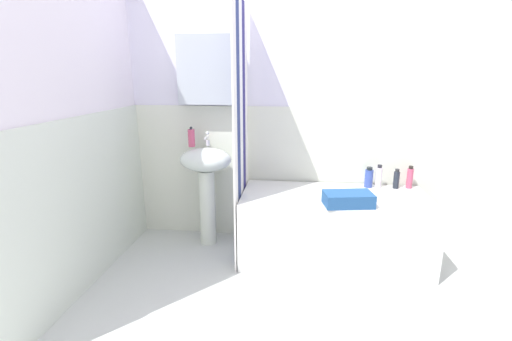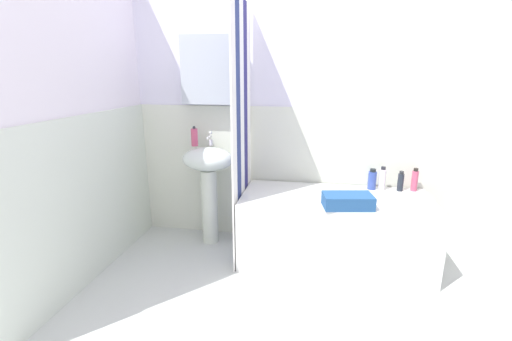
% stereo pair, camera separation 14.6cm
% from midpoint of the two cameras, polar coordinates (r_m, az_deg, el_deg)
% --- Properties ---
extents(ground_plane, '(4.80, 5.60, 0.04)m').
position_cam_midpoint_polar(ground_plane, '(2.32, 9.01, -24.83)').
color(ground_plane, silver).
extents(wall_back_tiled, '(3.60, 0.18, 2.40)m').
position_cam_midpoint_polar(wall_back_tiled, '(3.06, 9.55, 9.03)').
color(wall_back_tiled, white).
rests_on(wall_back_tiled, ground_plane).
extents(wall_left_tiled, '(0.07, 1.81, 2.40)m').
position_cam_midpoint_polar(wall_left_tiled, '(2.65, -26.01, 6.20)').
color(wall_left_tiled, white).
rests_on(wall_left_tiled, ground_plane).
extents(sink, '(0.44, 0.34, 0.87)m').
position_cam_midpoint_polar(sink, '(3.05, -6.35, -0.57)').
color(sink, silver).
rests_on(sink, ground_plane).
extents(faucet, '(0.03, 0.12, 0.12)m').
position_cam_midpoint_polar(faucet, '(3.06, -6.08, 5.14)').
color(faucet, silver).
rests_on(faucet, sink).
extents(soap_dispenser, '(0.06, 0.06, 0.17)m').
position_cam_midpoint_polar(soap_dispenser, '(3.06, -8.59, 5.36)').
color(soap_dispenser, '#CF4E71').
rests_on(soap_dispenser, sink).
extents(bathtub, '(1.46, 0.65, 0.55)m').
position_cam_midpoint_polar(bathtub, '(2.94, 13.91, -9.15)').
color(bathtub, silver).
rests_on(bathtub, ground_plane).
extents(shower_curtain, '(0.01, 0.65, 2.00)m').
position_cam_midpoint_polar(shower_curtain, '(2.76, -0.79, 5.60)').
color(shower_curtain, white).
rests_on(shower_curtain, ground_plane).
extents(body_wash_bottle, '(0.05, 0.05, 0.19)m').
position_cam_midpoint_polar(body_wash_bottle, '(3.16, 25.53, -1.44)').
color(body_wash_bottle, '#CE4E6F').
rests_on(body_wash_bottle, bathtub).
extents(lotion_bottle, '(0.05, 0.05, 0.17)m').
position_cam_midpoint_polar(lotion_bottle, '(3.12, 23.63, -1.68)').
color(lotion_bottle, '#232933').
rests_on(lotion_bottle, bathtub).
extents(shampoo_bottle, '(0.05, 0.05, 0.20)m').
position_cam_midpoint_polar(shampoo_bottle, '(3.09, 21.08, -1.30)').
color(shampoo_bottle, white).
rests_on(shampoo_bottle, bathtub).
extents(conditioner_bottle, '(0.07, 0.07, 0.17)m').
position_cam_midpoint_polar(conditioner_bottle, '(3.08, 19.60, -1.42)').
color(conditioner_bottle, '#354CA1').
rests_on(conditioner_bottle, bathtub).
extents(towel_folded, '(0.37, 0.25, 0.10)m').
position_cam_midpoint_polar(towel_folded, '(2.62, 16.20, -4.76)').
color(towel_folded, '#26538D').
rests_on(towel_folded, bathtub).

